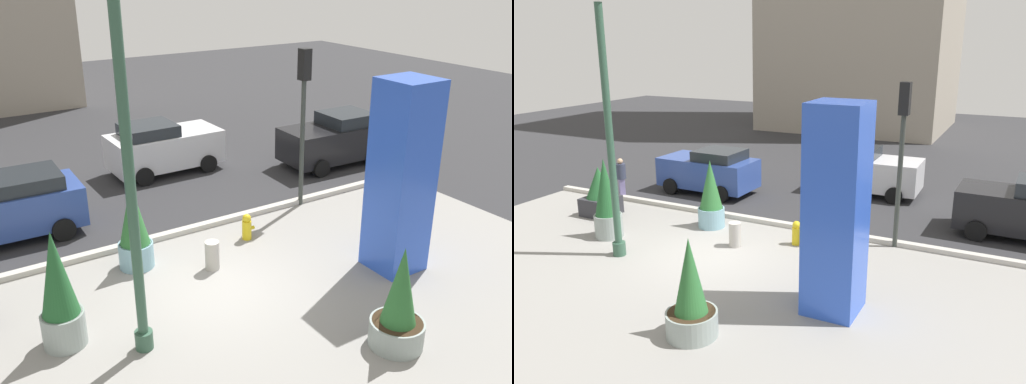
{
  "view_description": "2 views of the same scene",
  "coord_description": "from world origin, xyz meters",
  "views": [
    {
      "loc": [
        -5.43,
        -10.06,
        7.11
      ],
      "look_at": [
        1.54,
        0.93,
        1.79
      ],
      "focal_mm": 39.72,
      "sensor_mm": 36.0,
      "label": 1
    },
    {
      "loc": [
        7.64,
        -11.58,
        5.95
      ],
      "look_at": [
        1.3,
        1.21,
        1.75
      ],
      "focal_mm": 36.71,
      "sensor_mm": 36.0,
      "label": 2
    }
  ],
  "objects": [
    {
      "name": "ground_plane",
      "position": [
        0.0,
        4.0,
        0.0
      ],
      "size": [
        60.0,
        60.0,
        0.0
      ],
      "primitive_type": "plane",
      "color": "#2D2D30"
    },
    {
      "name": "plaza_pavement",
      "position": [
        0.0,
        -2.0,
        0.0
      ],
      "size": [
        18.0,
        10.0,
        0.02
      ],
      "primitive_type": "cube",
      "color": "gray",
      "rests_on": "ground_plane"
    },
    {
      "name": "curb_strip",
      "position": [
        0.0,
        3.12,
        0.08
      ],
      "size": [
        18.0,
        0.24,
        0.16
      ],
      "primitive_type": "cube",
      "color": "#B7B2A8",
      "rests_on": "ground_plane"
    },
    {
      "name": "lamp_post",
      "position": [
        -2.36,
        -1.1,
        3.49
      ],
      "size": [
        0.44,
        0.44,
        7.15
      ],
      "color": "#335642",
      "rests_on": "ground_plane"
    },
    {
      "name": "art_pillar_blue",
      "position": [
        4.16,
        -1.35,
        2.36
      ],
      "size": [
        1.19,
        1.19,
        4.72
      ],
      "primitive_type": "cube",
      "color": "blue",
      "rests_on": "ground_plane"
    },
    {
      "name": "potted_plant_by_pillar",
      "position": [
        1.91,
        -3.68,
        0.86
      ],
      "size": [
        1.09,
        1.09,
        2.18
      ],
      "color": "gray",
      "rests_on": "ground_plane"
    },
    {
      "name": "potted_plant_curbside",
      "position": [
        -1.27,
        2.06,
        1.04
      ],
      "size": [
        0.87,
        0.87,
        2.24
      ],
      "color": "#7AA8B7",
      "rests_on": "ground_plane"
    },
    {
      "name": "potted_plant_near_right",
      "position": [
        -5.42,
        1.4,
        0.79
      ],
      "size": [
        1.08,
        1.08,
        1.73
      ],
      "color": "#2D2D33",
      "rests_on": "ground_plane"
    },
    {
      "name": "potted_plant_mid_plaza",
      "position": [
        -3.63,
        -0.13,
        1.16
      ],
      "size": [
        0.86,
        0.86,
        2.51
      ],
      "color": "gray",
      "rests_on": "ground_plane"
    },
    {
      "name": "fire_hydrant",
      "position": [
        1.85,
        1.87,
        0.37
      ],
      "size": [
        0.36,
        0.26,
        0.75
      ],
      "color": "gold",
      "rests_on": "ground_plane"
    },
    {
      "name": "concrete_bollard",
      "position": [
        0.27,
        0.94,
        0.38
      ],
      "size": [
        0.36,
        0.36,
        0.75
      ],
      "primitive_type": "cylinder",
      "color": "#B2ADA3",
      "rests_on": "ground_plane"
    },
    {
      "name": "traffic_light_far_side",
      "position": [
        4.53,
        3.03,
        3.25
      ],
      "size": [
        0.28,
        0.42,
        4.82
      ],
      "color": "#333833",
      "rests_on": "ground_plane"
    },
    {
      "name": "car_intersection",
      "position": [
        2.17,
        8.13,
        0.93
      ],
      "size": [
        4.0,
        2.13,
        1.84
      ],
      "color": "silver",
      "rests_on": "ground_plane"
    },
    {
      "name": "car_curb_east",
      "position": [
        -3.5,
        5.46,
        0.9
      ],
      "size": [
        3.87,
        2.12,
        1.78
      ],
      "color": "#2D4793",
      "rests_on": "ground_plane"
    },
    {
      "name": "pedestrian_by_curb",
      "position": [
        -6.12,
        3.28,
        0.87
      ],
      "size": [
        0.51,
        0.51,
        1.57
      ],
      "color": "slate",
      "rests_on": "ground_plane"
    }
  ]
}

